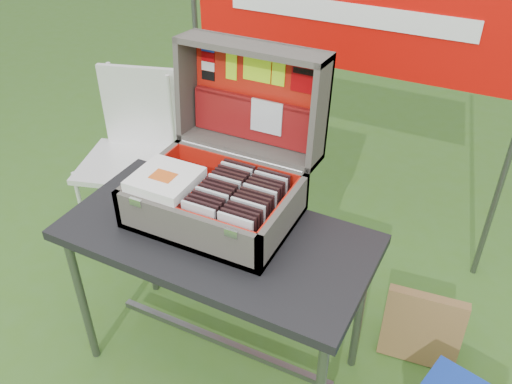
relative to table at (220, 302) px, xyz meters
The scene contains 89 objects.
ground 0.39m from the table, ahead, with size 80.00×80.00×0.00m, color #3A651D.
table is the anchor object (origin of this frame).
table_top 0.35m from the table, ahead, with size 1.20×0.60×0.04m, color black.
table_leg_fl 0.59m from the table, 156.04° to the right, with size 0.04×0.04×0.71m, color #59595B.
table_leg_bl 0.59m from the table, 156.04° to the left, with size 0.04×0.04×0.71m, color #59595B.
table_leg_br 0.59m from the table, 23.96° to the left, with size 0.04×0.04×0.71m, color #59595B.
table_brace 0.25m from the table, 90.00° to the left, with size 1.05×0.03×0.03m, color #59595B.
suitcase 0.69m from the table, 110.10° to the left, with size 0.62×0.60×0.60m, color #635F58, non-canonical shape.
suitcase_base_bottom 0.40m from the table, 122.18° to the left, with size 0.62×0.44×0.02m, color #635F58.
suitcase_base_wall_front 0.48m from the table, 112.88° to the right, with size 0.62×0.02×0.16m, color #635F58.
suitcase_base_wall_back 0.54m from the table, 100.22° to the left, with size 0.62×0.02×0.16m, color #635F58.
suitcase_base_wall_left 0.58m from the table, 166.53° to the left, with size 0.02×0.44×0.16m, color #635F58.
suitcase_base_wall_right 0.52m from the table, 18.92° to the left, with size 0.02×0.44×0.16m, color #635F58.
suitcase_liner_floor 0.41m from the table, 122.18° to the left, with size 0.57×0.39×0.01m, color red.
suitcase_latch_left 0.60m from the table, 151.41° to the right, with size 0.05×0.01×0.03m, color silver.
suitcase_latch_right 0.57m from the table, 43.19° to the right, with size 0.05×0.01×0.03m, color silver.
suitcase_hinge 0.62m from the table, 99.82° to the left, with size 0.02×0.02×0.55m, color silver.
suitcase_lid_back 0.89m from the table, 96.33° to the left, with size 0.62×0.44×0.02m, color #635F58.
suitcase_lid_rim_far 1.05m from the table, 97.14° to the left, with size 0.62×0.02×0.16m, color #635F58.
suitcase_lid_rim_near 0.67m from the table, 97.73° to the left, with size 0.62×0.02×0.16m, color #635F58.
suitcase_lid_rim_left 0.92m from the table, 130.85° to the left, with size 0.02×0.44×0.16m, color #635F58.
suitcase_lid_rim_right 0.89m from the table, 58.87° to the left, with size 0.02×0.44×0.16m, color #635F58.
suitcase_lid_liner 0.88m from the table, 96.54° to the left, with size 0.56×0.39×0.01m, color red.
suitcase_liner_wall_front 0.48m from the table, 115.65° to the right, with size 0.57×0.01×0.14m, color red.
suitcase_liner_wall_back 0.55m from the table, 100.76° to the left, with size 0.57×0.01×0.14m, color red.
suitcase_liner_wall_left 0.58m from the table, 165.94° to the left, with size 0.01×0.39×0.14m, color red.
suitcase_liner_wall_right 0.53m from the table, 20.08° to the left, with size 0.01×0.39×0.14m, color red.
suitcase_lid_pocket 0.78m from the table, 96.95° to the left, with size 0.55×0.18×0.03m, color maroon.
suitcase_pocket_edge 0.85m from the table, 96.93° to the left, with size 0.54×0.02×0.02m, color maroon.
suitcase_pocket_cd 0.80m from the table, 88.14° to the left, with size 0.14×0.14×0.01m, color silver.
lid_sticker_cc_a 1.06m from the table, 120.89° to the left, with size 0.06×0.04×0.00m, color #1933B2.
lid_sticker_cc_b 1.02m from the table, 121.06° to the left, with size 0.06×0.04×0.00m, color #A70207.
lid_sticker_cc_c 0.99m from the table, 121.23° to the left, with size 0.06×0.04×0.00m, color white.
lid_sticker_cc_d 0.95m from the table, 121.41° to the left, with size 0.06×0.04×0.00m, color black.
lid_card_neon_tall 0.98m from the table, 110.05° to the left, with size 0.05×0.12×0.00m, color #B7FB18.
lid_card_neon_main 0.97m from the table, 96.51° to the left, with size 0.12×0.09×0.00m, color #B7FB18.
lid_card_neon_small 0.97m from the table, 84.91° to the left, with size 0.05×0.09×0.00m, color #B7FB18.
lid_sticker_band 0.98m from the table, 71.84° to the left, with size 0.11×0.11×0.00m, color #A70207.
lid_sticker_band_bar 1.01m from the table, 71.93° to the left, with size 0.10×0.02×0.00m, color black.
cd_left_0 0.49m from the table, 99.11° to the right, with size 0.14×0.01×0.16m, color silver.
cd_left_1 0.49m from the table, 102.51° to the right, with size 0.14×0.01×0.16m, color black.
cd_left_2 0.48m from the table, 109.79° to the right, with size 0.14×0.01×0.16m, color black.
cd_left_3 0.48m from the table, 133.54° to the right, with size 0.14×0.01×0.16m, color black.
cd_left_4 0.48m from the table, 145.98° to the left, with size 0.14×0.01×0.16m, color silver.
cd_left_5 0.48m from the table, 112.60° to the left, with size 0.14×0.01×0.16m, color black.
cd_left_6 0.49m from the table, 103.61° to the left, with size 0.14×0.01×0.16m, color black.
cd_left_7 0.49m from the table, 99.69° to the left, with size 0.14×0.01×0.16m, color black.
cd_left_8 0.49m from the table, 97.51° to the left, with size 0.14×0.01×0.16m, color silver.
cd_left_9 0.50m from the table, 96.13° to the left, with size 0.14×0.01×0.16m, color black.
cd_left_10 0.51m from the table, 95.18° to the left, with size 0.14×0.01×0.16m, color black.
cd_left_11 0.52m from the table, 94.48° to the left, with size 0.14×0.01×0.16m, color black.
cd_left_12 0.52m from the table, 93.95° to the left, with size 0.14×0.01×0.16m, color silver.
cd_left_13 0.53m from the table, 93.53° to the left, with size 0.14×0.01×0.16m, color black.
cd_right_0 0.51m from the table, 33.00° to the right, with size 0.14×0.01×0.16m, color silver.
cd_right_1 0.51m from the table, 25.15° to the right, with size 0.14×0.01×0.16m, color black.
cd_right_2 0.50m from the table, 16.15° to the right, with size 0.14×0.01×0.16m, color black.
cd_right_3 0.50m from the table, ahead, with size 0.14×0.01×0.16m, color black.
cd_right_4 0.50m from the table, ahead, with size 0.14×0.01×0.16m, color silver.
cd_right_5 0.50m from the table, 14.05° to the left, with size 0.14×0.01×0.16m, color black.
cd_right_6 0.50m from the table, 23.28° to the left, with size 0.14×0.01×0.16m, color black.
cd_right_7 0.51m from the table, 31.39° to the left, with size 0.14×0.01×0.16m, color black.
cd_right_8 0.51m from the table, 38.31° to the left, with size 0.14×0.01×0.16m, color silver.
cd_right_9 0.52m from the table, 44.13° to the left, with size 0.14×0.01×0.16m, color black.
cd_right_10 0.52m from the table, 48.99° to the left, with size 0.14×0.01×0.16m, color black.
cd_right_11 0.53m from the table, 53.06° to the left, with size 0.14×0.01×0.16m, color black.
cd_right_12 0.54m from the table, 56.48° to the left, with size 0.14×0.01×0.16m, color silver.
cd_right_13 0.55m from the table, 59.38° to the left, with size 0.14×0.01×0.16m, color black.
songbook_0 0.58m from the table, behind, with size 0.23×0.23×0.01m, color white.
songbook_1 0.59m from the table, behind, with size 0.23×0.23×0.01m, color white.
songbook_2 0.59m from the table, behind, with size 0.23×0.23×0.01m, color white.
songbook_3 0.60m from the table, behind, with size 0.23×0.23×0.01m, color white.
songbook_4 0.60m from the table, behind, with size 0.23×0.23×0.01m, color white.
songbook_5 0.61m from the table, behind, with size 0.23×0.23×0.01m, color white.
songbook_6 0.61m from the table, behind, with size 0.23×0.23×0.01m, color white.
songbook_7 0.62m from the table, behind, with size 0.23×0.23×0.01m, color white.
songbook_graphic 0.62m from the table, behind, with size 0.09×0.07×0.00m, color #D85919.
chair 1.06m from the table, 148.67° to the left, with size 0.45×0.49×0.98m, color silver, non-canonical shape.
chair_seat 1.06m from the table, 148.67° to the left, with size 0.45×0.45×0.03m, color silver.
chair_backrest 1.23m from the table, 139.83° to the left, with size 0.45×0.03×0.47m, color silver.
chair_leg_fl 1.15m from the table, 161.80° to the left, with size 0.02×0.02×0.50m, color silver.
chair_leg_fr 0.81m from the table, 153.24° to the left, with size 0.02×0.02×0.50m, color silver.
chair_leg_bl 1.32m from the table, 145.91° to the left, with size 0.02×0.02×0.50m, color silver.
chair_leg_br 1.03m from the table, 133.94° to the left, with size 0.02×0.02×0.50m, color silver.
chair_upright_left 1.38m from the table, 145.11° to the left, with size 0.02×0.02×0.47m, color silver.
chair_upright_right 1.10m from the table, 133.08° to the left, with size 0.02×0.02×0.47m, color silver.
cardboard_box 0.91m from the table, 27.64° to the left, with size 0.34×0.05×0.36m, color brown.
banner_post_left 1.42m from the table, 123.94° to the left, with size 0.03×0.03×1.70m, color #59595B.
banner 1.44m from the table, 84.78° to the left, with size 1.60×0.01×0.55m, color #BE0904.
banner_text 1.43m from the table, 84.72° to the left, with size 1.20×0.00×0.10m, color white.
Camera 1 is at (0.75, -1.38, 2.07)m, focal length 38.00 mm.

